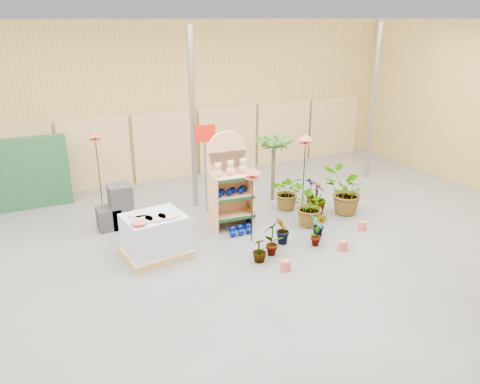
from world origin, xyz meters
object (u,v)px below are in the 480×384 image
object	(u,v)px
display_shelf	(229,184)
potted_plant_2	(310,207)
pallet_stack	(155,236)
bird_table_front	(252,173)

from	to	relation	value
display_shelf	potted_plant_2	xyz separation A→B (m)	(1.62, -0.89, -0.52)
pallet_stack	potted_plant_2	bearing A→B (deg)	-9.32
display_shelf	bird_table_front	size ratio (longest dim) A/B	1.30
potted_plant_2	bird_table_front	bearing A→B (deg)	-174.86
display_shelf	bird_table_front	bearing A→B (deg)	-81.70
bird_table_front	potted_plant_2	size ratio (longest dim) A/B	1.73
display_shelf	potted_plant_2	distance (m)	1.92
pallet_stack	bird_table_front	xyz separation A→B (m)	(2.04, -0.27, 1.13)
pallet_stack	potted_plant_2	distance (m)	3.59
display_shelf	potted_plant_2	world-z (taller)	display_shelf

